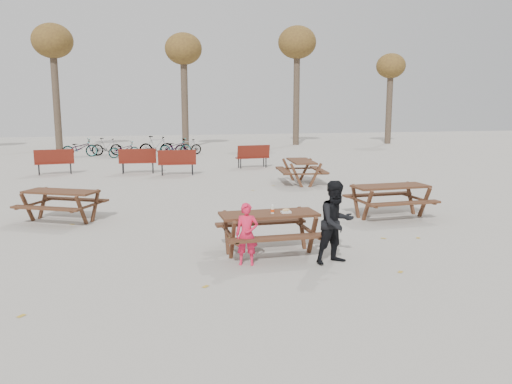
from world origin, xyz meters
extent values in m
plane|color=gray|center=(0.00, 0.00, 0.00)|extent=(80.00, 80.00, 0.00)
cube|color=#362113|center=(0.00, 0.00, 0.75)|extent=(1.80, 0.70, 0.05)
cube|color=#362113|center=(0.00, -0.60, 0.45)|extent=(1.80, 0.25, 0.05)
cube|color=#362113|center=(0.00, 0.60, 0.45)|extent=(1.80, 0.25, 0.05)
cylinder|color=#362113|center=(-0.75, -0.30, 0.36)|extent=(0.08, 0.08, 0.73)
cylinder|color=#362113|center=(-0.75, 0.30, 0.36)|extent=(0.08, 0.08, 0.73)
cylinder|color=#362113|center=(0.75, -0.30, 0.36)|extent=(0.08, 0.08, 0.73)
cylinder|color=#362113|center=(0.75, 0.30, 0.36)|extent=(0.08, 0.08, 0.73)
cube|color=white|center=(0.30, -0.09, 0.79)|extent=(0.18, 0.11, 0.03)
ellipsoid|color=tan|center=(0.30, -0.09, 0.83)|extent=(0.14, 0.06, 0.05)
cylinder|color=silver|center=(0.05, -0.08, 0.85)|extent=(0.06, 0.06, 0.15)
cylinder|color=red|center=(0.05, -0.08, 0.83)|extent=(0.07, 0.07, 0.05)
cylinder|color=white|center=(0.05, -0.08, 0.94)|extent=(0.03, 0.03, 0.02)
imported|color=#E11C41|center=(-0.55, -0.56, 0.54)|extent=(0.45, 0.36, 1.09)
imported|color=black|center=(0.98, -0.84, 0.73)|extent=(0.83, 0.71, 1.46)
imported|color=black|center=(-5.21, 19.85, 0.50)|extent=(2.01, 1.23, 1.00)
imported|color=black|center=(-3.83, 20.49, 0.49)|extent=(1.64, 0.46, 0.98)
imported|color=black|center=(-2.88, 19.05, 0.44)|extent=(1.76, 1.01, 0.87)
imported|color=black|center=(-1.14, 19.52, 0.56)|extent=(1.85, 0.53, 1.11)
imported|color=black|center=(-0.11, 19.34, 0.49)|extent=(1.97, 1.13, 0.98)
imported|color=black|center=(0.66, 19.81, 0.46)|extent=(1.59, 0.71, 0.92)
cylinder|color=#382B21|center=(-7.00, 25.50, 3.15)|extent=(0.44, 0.44, 6.30)
ellipsoid|color=brown|center=(-7.00, 25.50, 6.75)|extent=(2.52, 2.52, 2.14)
cylinder|color=#382B21|center=(1.00, 24.50, 2.97)|extent=(0.44, 0.44, 5.95)
ellipsoid|color=brown|center=(1.00, 24.50, 6.38)|extent=(2.38, 2.38, 2.02)
cylinder|color=#382B21|center=(9.00, 25.50, 3.32)|extent=(0.44, 0.44, 6.65)
ellipsoid|color=brown|center=(9.00, 25.50, 7.12)|extent=(2.66, 2.66, 2.26)
cylinder|color=#382B21|center=(16.00, 25.00, 2.62)|extent=(0.44, 0.44, 5.25)
ellipsoid|color=brown|center=(16.00, 25.00, 5.62)|extent=(2.10, 2.10, 1.79)
camera|label=1|loc=(-2.40, -8.71, 2.72)|focal=35.00mm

